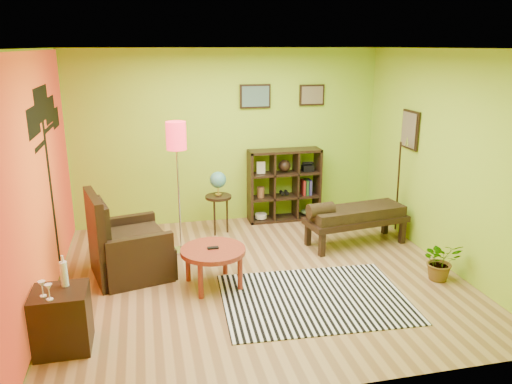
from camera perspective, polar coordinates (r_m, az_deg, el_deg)
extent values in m
plane|color=#A67E4D|center=(6.45, 0.36, -9.61)|extent=(5.00, 5.00, 0.00)
cube|color=#97C729|center=(8.13, -3.24, 6.26)|extent=(5.00, 0.04, 2.80)
cube|color=#97C729|center=(3.91, 7.91, -5.21)|extent=(5.00, 0.04, 2.80)
cube|color=#97C729|center=(5.94, -23.81, 1.05)|extent=(0.04, 4.50, 2.80)
cube|color=#97C729|center=(6.96, 20.88, 3.47)|extent=(0.04, 4.50, 2.80)
cube|color=white|center=(5.80, 0.41, 16.10)|extent=(5.00, 4.50, 0.04)
cube|color=#FF5D1D|center=(5.94, -23.62, 1.07)|extent=(0.01, 4.45, 2.75)
cube|color=black|center=(6.55, -22.27, -0.63)|extent=(0.01, 0.14, 2.10)
cube|color=black|center=(5.86, -24.07, 7.34)|extent=(0.01, 0.65, 0.32)
cube|color=black|center=(6.38, -23.31, 9.25)|extent=(0.01, 0.85, 0.40)
cube|color=black|center=(6.89, -22.48, 8.68)|extent=(0.01, 0.70, 0.32)
cube|color=black|center=(7.25, -21.92, 7.86)|extent=(0.01, 0.50, 0.26)
cube|color=black|center=(8.10, -0.09, 10.89)|extent=(0.50, 0.03, 0.38)
cube|color=slate|center=(8.08, -0.05, 10.87)|extent=(0.44, 0.01, 0.32)
cube|color=black|center=(8.36, 6.40, 10.96)|extent=(0.42, 0.03, 0.34)
cube|color=#7B6D4F|center=(8.34, 6.46, 10.94)|extent=(0.36, 0.01, 0.28)
cube|color=black|center=(7.66, 17.22, 6.81)|extent=(0.03, 0.44, 0.56)
cube|color=#7B6D4F|center=(7.64, 17.05, 6.81)|extent=(0.01, 0.38, 0.50)
cylinder|color=black|center=(7.78, 15.91, 0.49)|extent=(0.23, 0.34, 1.46)
cone|color=silver|center=(7.49, 16.89, 5.63)|extent=(0.08, 0.09, 0.16)
cube|color=white|center=(5.97, 6.67, -11.97)|extent=(2.20, 1.66, 0.01)
cylinder|color=maroon|center=(6.07, -4.93, -6.71)|extent=(0.79, 0.79, 0.06)
cylinder|color=maroon|center=(6.45, -3.55, -7.55)|extent=(0.06, 0.06, 0.43)
cylinder|color=maroon|center=(6.31, -7.78, -8.25)|extent=(0.06, 0.06, 0.43)
cylinder|color=maroon|center=(6.04, -1.83, -9.29)|extent=(0.06, 0.06, 0.43)
cylinder|color=maroon|center=(5.88, -6.34, -10.11)|extent=(0.06, 0.06, 0.43)
cube|color=black|center=(6.05, -4.94, -6.38)|extent=(0.13, 0.06, 0.02)
cube|color=black|center=(6.63, -13.83, -7.43)|extent=(1.08, 1.06, 0.41)
cube|color=black|center=(6.44, -17.75, -5.08)|extent=(0.31, 0.87, 1.12)
cube|color=black|center=(6.21, -13.02, -7.83)|extent=(0.81, 0.29, 0.65)
cube|color=black|center=(6.97, -14.68, -5.23)|extent=(0.81, 0.29, 0.65)
cube|color=tan|center=(6.54, -13.73, -5.18)|extent=(0.86, 0.84, 0.14)
cube|color=tan|center=(6.38, -17.19, -3.28)|extent=(0.24, 0.65, 0.51)
cube|color=black|center=(5.27, -21.29, -13.45)|extent=(0.52, 0.47, 0.61)
cylinder|color=white|center=(5.16, -21.09, -8.73)|extent=(0.07, 0.07, 0.25)
cylinder|color=white|center=(5.10, -21.26, -7.15)|extent=(0.02, 0.02, 0.07)
cylinder|color=white|center=(5.08, -23.14, -10.87)|extent=(0.06, 0.06, 0.01)
cylinder|color=white|center=(5.06, -23.20, -10.37)|extent=(0.01, 0.01, 0.09)
cone|color=white|center=(5.03, -23.29, -9.65)|extent=(0.07, 0.07, 0.06)
cylinder|color=white|center=(5.00, -22.49, -11.26)|extent=(0.06, 0.06, 0.01)
cylinder|color=white|center=(4.98, -22.56, -10.75)|extent=(0.01, 0.01, 0.09)
cone|color=white|center=(4.95, -22.64, -10.03)|extent=(0.07, 0.07, 0.06)
cylinder|color=silver|center=(7.25, -8.53, -6.61)|extent=(0.28, 0.28, 0.03)
cylinder|color=silver|center=(6.97, -8.82, -0.19)|extent=(0.03, 0.03, 1.73)
cylinder|color=red|center=(6.78, -9.12, 6.37)|extent=(0.27, 0.27, 0.38)
cylinder|color=black|center=(7.71, -4.33, -0.57)|extent=(0.40, 0.40, 0.04)
cylinder|color=black|center=(7.80, -3.31, -2.67)|extent=(0.03, 0.03, 0.57)
cylinder|color=black|center=(7.91, -4.77, -2.44)|extent=(0.03, 0.03, 0.57)
cylinder|color=black|center=(7.69, -4.75, -2.99)|extent=(0.03, 0.03, 0.57)
cylinder|color=gold|center=(7.69, -4.33, -0.28)|extent=(0.10, 0.10, 0.02)
cylinder|color=gold|center=(7.68, -4.34, 0.16)|extent=(0.02, 0.02, 0.10)
sphere|color=teal|center=(7.63, -4.37, 1.40)|extent=(0.25, 0.25, 0.25)
cube|color=black|center=(8.16, -0.68, 0.55)|extent=(0.04, 0.35, 1.20)
cube|color=black|center=(8.47, 7.02, 1.02)|extent=(0.04, 0.35, 1.20)
cube|color=black|center=(8.47, 3.18, -2.99)|extent=(1.20, 0.35, 0.04)
cube|color=black|center=(8.16, 3.31, 4.72)|extent=(1.20, 0.35, 0.04)
cube|color=black|center=(8.24, 1.90, 0.71)|extent=(0.03, 0.33, 1.12)
cube|color=black|center=(8.35, 4.56, 0.87)|extent=(0.03, 0.33, 1.12)
cube|color=black|center=(8.35, 3.22, -0.53)|extent=(1.12, 0.33, 0.03)
cube|color=black|center=(8.24, 3.26, 2.13)|extent=(1.12, 0.33, 0.03)
cylinder|color=beige|center=(8.35, 0.54, -2.74)|extent=(0.20, 0.20, 0.07)
sphere|color=black|center=(8.21, 3.28, 3.01)|extent=(0.20, 0.20, 0.20)
cube|color=black|center=(8.34, 5.92, 2.74)|extent=(0.18, 0.15, 0.10)
cylinder|color=black|center=(8.32, 2.96, -0.09)|extent=(0.06, 0.12, 0.06)
cylinder|color=black|center=(8.34, 3.49, -0.05)|extent=(0.06, 0.12, 0.06)
ellipsoid|color=#384C26|center=(8.56, 5.77, -2.28)|extent=(0.18, 0.18, 0.09)
cylinder|color=brown|center=(8.23, 0.55, -0.04)|extent=(0.12, 0.12, 0.18)
cube|color=beige|center=(8.12, 0.56, 2.80)|extent=(0.14, 0.03, 0.20)
cube|color=maroon|center=(8.41, 5.40, 0.53)|extent=(0.04, 0.18, 0.26)
cube|color=#1E4C1E|center=(8.42, 5.75, 0.55)|extent=(0.04, 0.18, 0.26)
cube|color=navy|center=(8.44, 6.11, 0.57)|extent=(0.04, 0.18, 0.26)
cube|color=black|center=(7.45, 11.38, -3.14)|extent=(1.58, 0.75, 0.09)
cube|color=tan|center=(7.41, 11.43, -2.27)|extent=(1.46, 0.67, 0.15)
cylinder|color=tan|center=(7.09, 7.39, -2.02)|extent=(0.40, 0.25, 0.19)
cube|color=black|center=(8.05, 14.54, -3.45)|extent=(0.09, 0.09, 0.34)
cube|color=black|center=(7.38, 5.96, -4.83)|extent=(0.09, 0.09, 0.34)
cube|color=black|center=(7.73, 16.38, -4.45)|extent=(0.09, 0.09, 0.34)
cube|color=black|center=(7.03, 7.55, -6.01)|extent=(0.09, 0.09, 0.34)
imported|color=#26661E|center=(6.71, 20.33, -7.79)|extent=(0.54, 0.58, 0.40)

